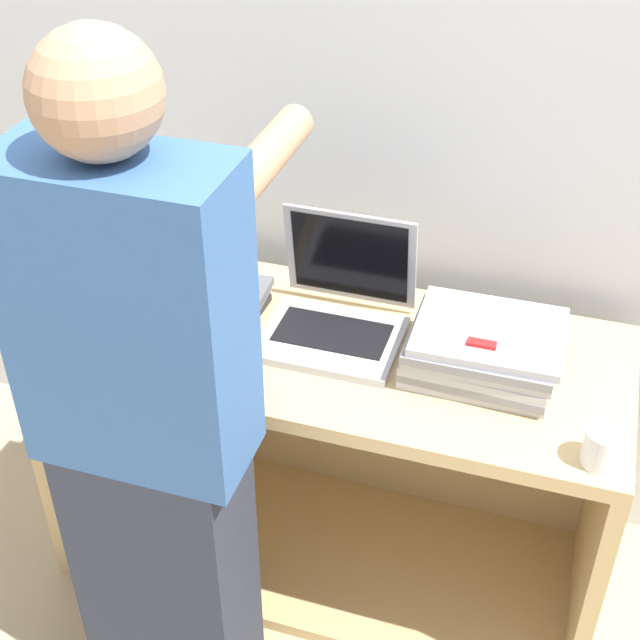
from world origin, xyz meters
The scene contains 9 objects.
ground_plane centered at (0.00, 0.00, 0.00)m, with size 12.00×12.00×0.00m, color tan.
wall_back centered at (0.00, 0.66, 1.20)m, with size 8.00×0.05×2.40m.
cart centered at (0.00, 0.35, 0.36)m, with size 1.34×0.56×0.72m.
laptop_open centered at (0.00, 0.33, 0.77)m, with size 0.31×0.30×0.27m.
laptop_stack_left centered at (-0.34, 0.28, 0.75)m, with size 0.33×0.27×0.06m.
laptop_stack_right centered at (0.34, 0.28, 0.78)m, with size 0.33×0.26×0.12m.
person centered at (-0.22, -0.18, 0.78)m, with size 0.40×0.52×1.55m.
mug centered at (0.60, 0.07, 0.76)m, with size 0.08×0.08×0.08m.
inventory_tag centered at (0.34, 0.22, 0.84)m, with size 0.06×0.02×0.01m.
Camera 1 is at (0.47, -1.27, 1.93)m, focal length 50.00 mm.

